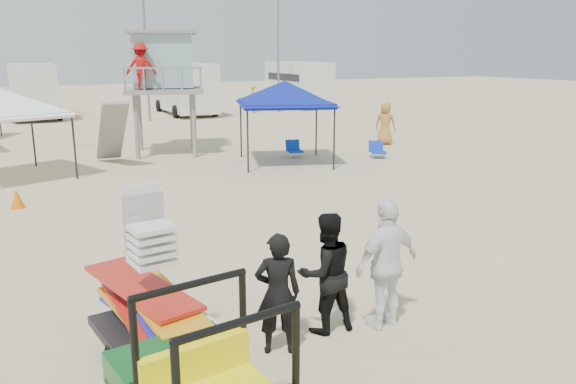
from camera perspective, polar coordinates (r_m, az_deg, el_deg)
name	(u,v)px	position (r m, az deg, el deg)	size (l,w,h in m)	color
ground	(347,329)	(8.32, 6.00, -13.64)	(140.00, 140.00, 0.00)	beige
surf_trailer	(155,305)	(7.19, -13.33, -11.10)	(1.49, 2.35, 2.06)	black
man_left	(278,294)	(7.36, -1.04, -10.28)	(0.60, 0.39, 1.64)	black
man_mid	(326,273)	(7.91, 3.86, -8.19)	(0.84, 0.66, 1.73)	black
man_right	(387,264)	(8.11, 10.02, -7.18)	(1.11, 0.46, 1.89)	white
lifeguard_tower	(160,65)	(22.53, -12.88, 12.46)	(3.48, 3.48, 4.58)	gray
canopy_blue	(285,85)	(19.92, -0.34, 10.83)	(3.81, 3.81, 3.33)	black
umbrella_b	(75,129)	(24.84, -20.87, 5.98)	(1.77, 1.81, 1.63)	orange
cone_near	(140,211)	(13.57, -14.83, -1.92)	(0.34, 0.34, 0.50)	#FF9608
cone_far	(17,198)	(15.88, -25.84, -0.59)	(0.34, 0.34, 0.50)	orange
beach_chair_b	(294,148)	(21.51, 0.61, 4.44)	(0.62, 0.67, 0.64)	#0E3DA1
beach_chair_c	(377,150)	(21.52, 9.05, 4.28)	(0.71, 0.80, 0.64)	#1034B6
rv_mid_left	(33,88)	(37.81, -24.51, 9.56)	(2.65, 6.50, 3.25)	silver
rv_mid_right	(185,86)	(37.64, -10.44, 10.54)	(2.64, 7.00, 3.25)	silver
rv_far_right	(298,82)	(42.28, 1.05, 11.10)	(2.64, 6.60, 3.25)	silver
light_pole_left	(146,51)	(33.97, -14.24, 13.73)	(0.14, 0.14, 8.00)	slate
light_pole_right	(278,51)	(38.23, -1.00, 14.11)	(0.14, 0.14, 8.00)	slate
distant_beachgoers	(322,112)	(29.36, 3.52, 8.14)	(1.03, 15.86, 1.85)	gold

